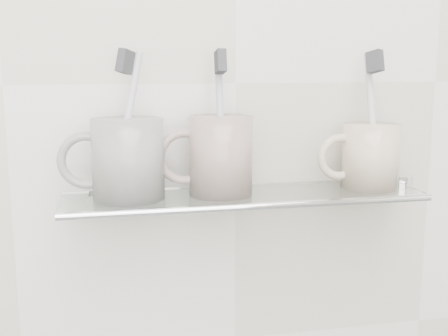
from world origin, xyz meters
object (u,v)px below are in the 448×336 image
object	(u,v)px
shelf_glass	(245,196)
mug_center	(221,156)
mug_left	(128,159)
mug_right	(370,156)

from	to	relation	value
shelf_glass	mug_center	bearing A→B (deg)	171.58
mug_left	mug_right	distance (m)	0.35
mug_left	mug_right	size ratio (longest dim) A/B	1.16
mug_left	mug_center	distance (m)	0.13
shelf_glass	mug_center	xyz separation A→B (m)	(-0.03, 0.00, 0.06)
mug_right	shelf_glass	bearing A→B (deg)	-175.37
mug_left	mug_right	xyz separation A→B (m)	(0.35, 0.00, -0.01)
shelf_glass	mug_right	xyz separation A→B (m)	(0.19, 0.00, 0.05)
shelf_glass	mug_left	bearing A→B (deg)	178.20
shelf_glass	mug_left	world-z (taller)	mug_left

